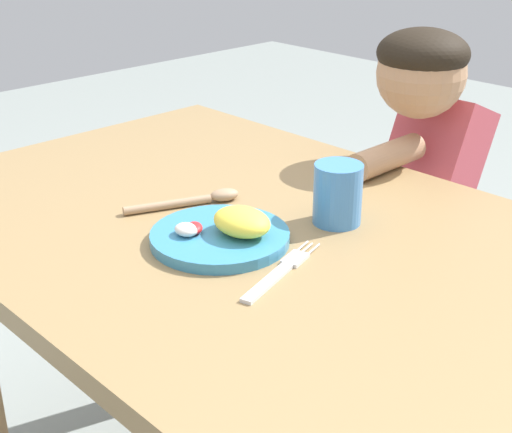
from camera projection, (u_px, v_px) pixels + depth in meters
name	position (u px, v px, depth m)	size (l,w,h in m)	color
dining_table	(278.00, 297.00, 1.22)	(1.40, 0.83, 0.76)	#95764B
plate	(225.00, 233.00, 1.15)	(0.22, 0.22, 0.06)	teal
fork	(280.00, 272.00, 1.06)	(0.08, 0.21, 0.01)	silver
spoon	(197.00, 200.00, 1.29)	(0.10, 0.20, 0.02)	tan
drinking_cup	(338.00, 194.00, 1.21)	(0.08, 0.08, 0.10)	#4285D1
person	(425.00, 223.00, 1.63)	(0.18, 0.39, 1.02)	#473C71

